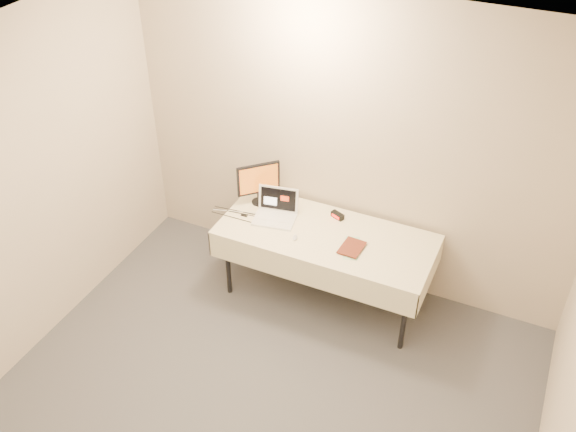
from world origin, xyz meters
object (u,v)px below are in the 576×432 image
at_px(laptop, 276,211).
at_px(table, 326,240).
at_px(monitor, 259,181).
at_px(book, 343,234).

bearing_deg(laptop, table, -15.73).
distance_m(monitor, book, 0.96).
xyz_separation_m(table, book, (0.18, -0.09, 0.18)).
relative_size(table, laptop, 4.57).
bearing_deg(table, monitor, 166.22).
distance_m(laptop, book, 0.69).
height_order(table, laptop, laptop).
xyz_separation_m(monitor, book, (0.91, -0.27, -0.12)).
bearing_deg(table, laptop, 174.76).
bearing_deg(monitor, book, -61.06).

